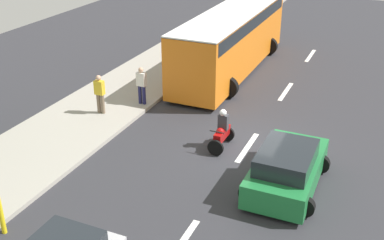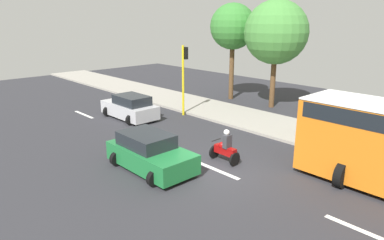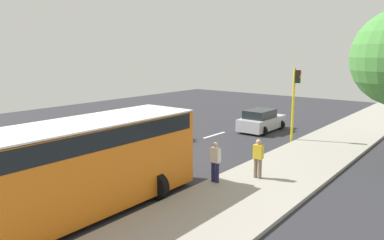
{
  "view_description": "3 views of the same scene",
  "coord_description": "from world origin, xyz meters",
  "px_view_note": "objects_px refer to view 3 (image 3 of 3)",
  "views": [
    {
      "loc": [
        -4.38,
        15.13,
        8.69
      ],
      "look_at": [
        2.04,
        0.51,
        0.98
      ],
      "focal_mm": 44.62,
      "sensor_mm": 36.0,
      "label": 1
    },
    {
      "loc": [
        -9.98,
        -9.15,
        6.16
      ],
      "look_at": [
        0.33,
        1.88,
        1.73
      ],
      "focal_mm": 32.78,
      "sensor_mm": 36.0,
      "label": 2
    },
    {
      "loc": [
        13.73,
        -13.73,
        5.44
      ],
      "look_at": [
        1.29,
        1.97,
        1.75
      ],
      "focal_mm": 34.65,
      "sensor_mm": 36.0,
      "label": 3
    }
  ],
  "objects_px": {
    "pedestrian_near_signal": "(215,161)",
    "city_bus": "(53,169)",
    "motorcycle": "(167,144)",
    "pedestrian_by_tree": "(258,157)",
    "car_green": "(151,131)",
    "car_silver": "(261,121)",
    "traffic_light_corner": "(295,94)"
  },
  "relations": [
    {
      "from": "pedestrian_near_signal",
      "to": "city_bus",
      "type": "bearing_deg",
      "value": -108.36
    },
    {
      "from": "motorcycle",
      "to": "pedestrian_by_tree",
      "type": "xyz_separation_m",
      "value": [
        5.65,
        -0.54,
        0.42
      ]
    },
    {
      "from": "city_bus",
      "to": "pedestrian_near_signal",
      "type": "distance_m",
      "value": 6.4
    },
    {
      "from": "car_green",
      "to": "motorcycle",
      "type": "height_order",
      "value": "motorcycle"
    },
    {
      "from": "car_silver",
      "to": "motorcycle",
      "type": "height_order",
      "value": "motorcycle"
    },
    {
      "from": "city_bus",
      "to": "car_silver",
      "type": "bearing_deg",
      "value": 95.62
    },
    {
      "from": "pedestrian_by_tree",
      "to": "traffic_light_corner",
      "type": "xyz_separation_m",
      "value": [
        -1.7,
        7.62,
        1.87
      ]
    },
    {
      "from": "car_green",
      "to": "pedestrian_by_tree",
      "type": "bearing_deg",
      "value": -14.61
    },
    {
      "from": "pedestrian_near_signal",
      "to": "pedestrian_by_tree",
      "type": "height_order",
      "value": "same"
    },
    {
      "from": "traffic_light_corner",
      "to": "city_bus",
      "type": "bearing_deg",
      "value": -95.34
    },
    {
      "from": "car_green",
      "to": "city_bus",
      "type": "distance_m",
      "value": 11.21
    },
    {
      "from": "car_silver",
      "to": "pedestrian_by_tree",
      "type": "height_order",
      "value": "pedestrian_by_tree"
    },
    {
      "from": "pedestrian_by_tree",
      "to": "traffic_light_corner",
      "type": "bearing_deg",
      "value": 102.58
    },
    {
      "from": "car_silver",
      "to": "traffic_light_corner",
      "type": "bearing_deg",
      "value": -28.84
    },
    {
      "from": "pedestrian_near_signal",
      "to": "traffic_light_corner",
      "type": "xyz_separation_m",
      "value": [
        -0.58,
        9.18,
        1.87
      ]
    },
    {
      "from": "pedestrian_by_tree",
      "to": "traffic_light_corner",
      "type": "relative_size",
      "value": 0.38
    },
    {
      "from": "car_silver",
      "to": "city_bus",
      "type": "relative_size",
      "value": 0.37
    },
    {
      "from": "car_silver",
      "to": "car_green",
      "type": "xyz_separation_m",
      "value": [
        -3.69,
        -7.11,
        0.0
      ]
    },
    {
      "from": "pedestrian_near_signal",
      "to": "car_green",
      "type": "bearing_deg",
      "value": 152.91
    },
    {
      "from": "city_bus",
      "to": "traffic_light_corner",
      "type": "distance_m",
      "value": 15.31
    },
    {
      "from": "motorcycle",
      "to": "traffic_light_corner",
      "type": "xyz_separation_m",
      "value": [
        3.95,
        7.09,
        2.29
      ]
    },
    {
      "from": "city_bus",
      "to": "pedestrian_near_signal",
      "type": "relative_size",
      "value": 6.51
    },
    {
      "from": "pedestrian_by_tree",
      "to": "city_bus",
      "type": "bearing_deg",
      "value": -112.39
    },
    {
      "from": "car_green",
      "to": "city_bus",
      "type": "relative_size",
      "value": 0.36
    },
    {
      "from": "pedestrian_by_tree",
      "to": "car_silver",
      "type": "bearing_deg",
      "value": 117.17
    },
    {
      "from": "city_bus",
      "to": "pedestrian_near_signal",
      "type": "height_order",
      "value": "city_bus"
    },
    {
      "from": "pedestrian_near_signal",
      "to": "traffic_light_corner",
      "type": "height_order",
      "value": "traffic_light_corner"
    },
    {
      "from": "car_silver",
      "to": "pedestrian_by_tree",
      "type": "relative_size",
      "value": 2.38
    },
    {
      "from": "car_green",
      "to": "motorcycle",
      "type": "relative_size",
      "value": 2.62
    },
    {
      "from": "city_bus",
      "to": "pedestrian_by_tree",
      "type": "height_order",
      "value": "city_bus"
    },
    {
      "from": "pedestrian_near_signal",
      "to": "pedestrian_by_tree",
      "type": "distance_m",
      "value": 1.92
    },
    {
      "from": "car_silver",
      "to": "pedestrian_by_tree",
      "type": "distance_m",
      "value": 10.48
    }
  ]
}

